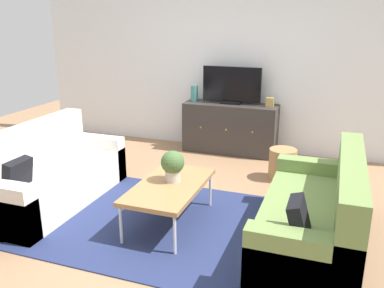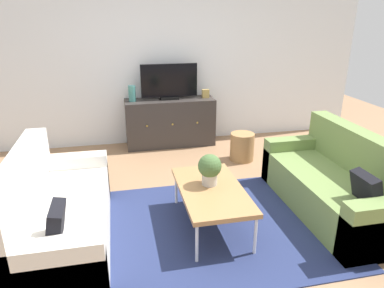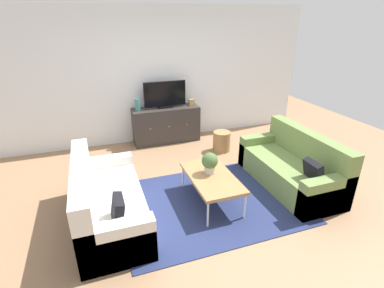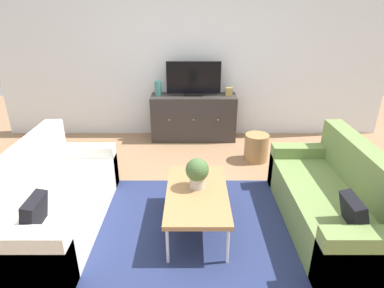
# 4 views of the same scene
# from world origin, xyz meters

# --- Properties ---
(ground_plane) EXTENTS (10.00, 10.00, 0.00)m
(ground_plane) POSITION_xyz_m (0.00, 0.00, 0.00)
(ground_plane) COLOR #997251
(wall_back) EXTENTS (6.40, 0.12, 2.70)m
(wall_back) POSITION_xyz_m (0.00, 2.55, 1.35)
(wall_back) COLOR white
(wall_back) RESTS_ON ground_plane
(area_rug) EXTENTS (2.50, 1.90, 0.01)m
(area_rug) POSITION_xyz_m (0.00, -0.15, 0.01)
(area_rug) COLOR navy
(area_rug) RESTS_ON ground_plane
(couch_left_side) EXTENTS (0.80, 1.77, 0.85)m
(couch_left_side) POSITION_xyz_m (-1.44, -0.10, 0.28)
(couch_left_side) COLOR silver
(couch_left_side) RESTS_ON ground_plane
(couch_right_side) EXTENTS (0.80, 1.77, 0.85)m
(couch_right_side) POSITION_xyz_m (1.44, -0.10, 0.28)
(couch_right_side) COLOR olive
(couch_right_side) RESTS_ON ground_plane
(coffee_table) EXTENTS (0.60, 1.09, 0.42)m
(coffee_table) POSITION_xyz_m (0.03, -0.13, 0.39)
(coffee_table) COLOR #A37547
(coffee_table) RESTS_ON ground_plane
(potted_plant) EXTENTS (0.23, 0.23, 0.31)m
(potted_plant) POSITION_xyz_m (0.03, -0.04, 0.59)
(potted_plant) COLOR #B7B2A8
(potted_plant) RESTS_ON coffee_table
(tv_console) EXTENTS (1.38, 0.47, 0.74)m
(tv_console) POSITION_xyz_m (0.01, 2.27, 0.37)
(tv_console) COLOR #332D2B
(tv_console) RESTS_ON ground_plane
(flat_screen_tv) EXTENTS (0.86, 0.16, 0.54)m
(flat_screen_tv) POSITION_xyz_m (0.01, 2.29, 1.01)
(flat_screen_tv) COLOR black
(flat_screen_tv) RESTS_ON tv_console
(glass_vase) EXTENTS (0.11, 0.11, 0.24)m
(glass_vase) POSITION_xyz_m (-0.56, 2.27, 0.86)
(glass_vase) COLOR teal
(glass_vase) RESTS_ON tv_console
(mantel_clock) EXTENTS (0.11, 0.07, 0.13)m
(mantel_clock) POSITION_xyz_m (0.58, 2.27, 0.80)
(mantel_clock) COLOR tan
(mantel_clock) RESTS_ON tv_console
(wicker_basket) EXTENTS (0.34, 0.34, 0.40)m
(wicker_basket) POSITION_xyz_m (0.91, 1.42, 0.20)
(wicker_basket) COLOR #9E7547
(wicker_basket) RESTS_ON ground_plane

